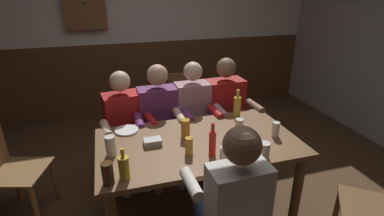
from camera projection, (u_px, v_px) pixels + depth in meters
name	position (u px, v px, depth m)	size (l,w,h in m)	color
ground_plane	(193.00, 200.00, 2.84)	(6.36, 6.36, 0.00)	#4C331E
back_wall_wainscot	(150.00, 76.00, 4.77)	(5.30, 0.12, 1.12)	brown
dining_table	(198.00, 152.00, 2.45)	(1.63, 0.93, 0.75)	brown
person_0	(125.00, 124.00, 2.91)	(0.54, 0.58, 1.18)	#AD1919
person_1	(161.00, 119.00, 2.99)	(0.56, 0.54, 1.22)	#6B2D66
person_2	(195.00, 115.00, 3.09)	(0.51, 0.51, 1.22)	#B78493
person_3	(227.00, 109.00, 3.19)	(0.55, 0.54, 1.23)	#AD1919
person_4	(232.00, 202.00, 1.82)	(0.51, 0.50, 1.24)	silver
chair_empty_near_left	(9.00, 169.00, 2.51)	(0.55, 0.55, 0.88)	brown
chair_empty_far_end	(185.00, 105.00, 3.83)	(0.51, 0.51, 0.88)	brown
condiment_caddy	(153.00, 142.00, 2.34)	(0.14, 0.10, 0.05)	#B2B7BC
plate_0	(127.00, 130.00, 2.56)	(0.21, 0.21, 0.01)	white
bottle_0	(124.00, 167.00, 1.90)	(0.07, 0.07, 0.23)	gold
bottle_1	(212.00, 142.00, 2.17)	(0.05, 0.05, 0.26)	red
bottle_2	(237.00, 106.00, 2.82)	(0.07, 0.07, 0.27)	gold
pint_glass_0	(110.00, 146.00, 2.18)	(0.08, 0.08, 0.16)	white
pint_glass_1	(185.00, 128.00, 2.44)	(0.08, 0.08, 0.16)	gold
pint_glass_2	(276.00, 129.00, 2.45)	(0.06, 0.06, 0.13)	white
pint_glass_3	(264.00, 150.00, 2.14)	(0.08, 0.08, 0.13)	white
pint_glass_4	(189.00, 146.00, 2.20)	(0.06, 0.06, 0.14)	gold
pint_glass_5	(225.00, 154.00, 2.12)	(0.08, 0.08, 0.10)	white
pint_glass_6	(108.00, 173.00, 1.86)	(0.08, 0.08, 0.15)	#4C2D19
pint_glass_7	(239.00, 126.00, 2.51)	(0.07, 0.07, 0.13)	white
pint_glass_8	(236.00, 137.00, 2.33)	(0.06, 0.06, 0.13)	#E5C64C
wall_dart_cabinet	(84.00, 3.00, 3.98)	(0.56, 0.15, 0.70)	brown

